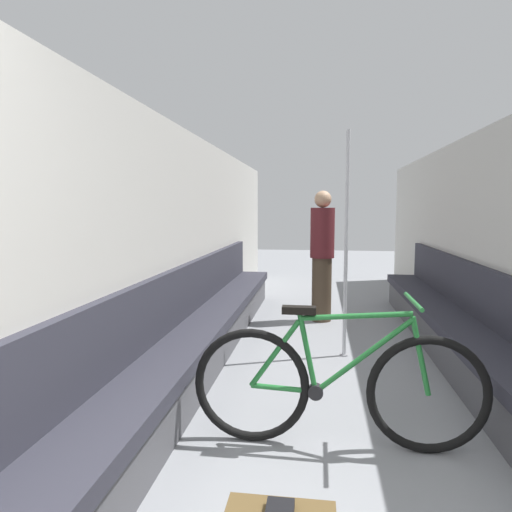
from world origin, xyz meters
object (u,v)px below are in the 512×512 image
bench_seat_row_right (473,344)px  bicycle (337,386)px  bench_seat_row_left (200,333)px  passenger_standing (322,254)px  grab_pole_near (346,248)px

bench_seat_row_right → bicycle: (-1.18, -1.30, 0.08)m
bench_seat_row_left → passenger_standing: passenger_standing is taller
bench_seat_row_left → passenger_standing: 2.18m
bicycle → passenger_standing: bearing=73.8°
bicycle → passenger_standing: (-0.08, 3.09, 0.47)m
bicycle → passenger_standing: passenger_standing is taller
bench_seat_row_right → passenger_standing: 2.26m
bench_seat_row_right → passenger_standing: passenger_standing is taller
passenger_standing → bench_seat_row_right: bearing=-148.9°
bench_seat_row_left → grab_pole_near: size_ratio=2.90×
bench_seat_row_right → grab_pole_near: bearing=157.5°
bench_seat_row_left → bicycle: bearing=-47.6°
bicycle → grab_pole_near: bearing=67.8°
bench_seat_row_left → bench_seat_row_right: (2.36, 0.00, 0.00)m
bench_seat_row_left → bicycle: bicycle is taller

